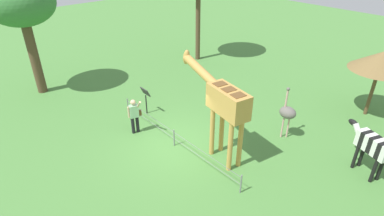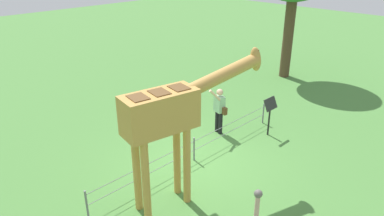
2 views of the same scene
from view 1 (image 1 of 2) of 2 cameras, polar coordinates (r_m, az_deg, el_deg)
ground_plane at (r=12.79m, az=-2.90°, el=-6.65°), size 60.00×60.00×0.00m
giraffe at (r=11.01m, az=5.55°, el=1.21°), size 3.87×1.14×3.55m
visitor at (r=13.24m, az=-10.47°, el=-1.13°), size 0.71×0.59×1.70m
zebra at (r=12.37m, az=29.93°, el=-5.98°), size 1.79×0.93×1.66m
ostrich at (r=13.17m, az=17.05°, el=-0.82°), size 0.70×0.56×2.25m
shade_hut_near at (r=15.97m, az=31.32°, el=7.34°), size 2.60×2.60×3.09m
tree_northeast at (r=17.45m, az=-28.86°, el=16.26°), size 3.22×3.22×5.79m
info_sign at (r=14.59m, az=-8.48°, el=2.30°), size 0.56×0.21×1.32m
wire_fence at (r=12.51m, az=-3.30°, el=-5.32°), size 7.05×0.05×0.75m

